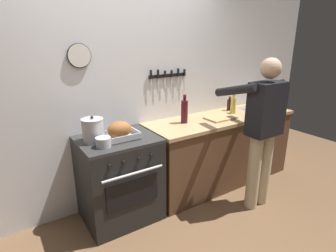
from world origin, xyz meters
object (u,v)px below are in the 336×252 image
at_px(cutting_board, 221,118).
at_px(roasting_pan, 120,131).
at_px(bottle_soy_sauce, 229,104).
at_px(stock_pot, 93,130).
at_px(stove, 119,179).
at_px(saucepan, 103,142).
at_px(bottle_wine_red, 184,111).
at_px(person_cook, 263,126).
at_px(bottle_cooking_oil, 233,105).

bearing_deg(cutting_board, roasting_pan, 178.64).
bearing_deg(bottle_soy_sauce, cutting_board, -147.98).
bearing_deg(stock_pot, bottle_soy_sauce, 4.18).
height_order(roasting_pan, stock_pot, stock_pot).
bearing_deg(cutting_board, stock_pot, 176.38).
distance_m(stove, saucepan, 0.55).
bearing_deg(bottle_wine_red, cutting_board, -13.23).
relative_size(person_cook, saucepan, 11.97).
bearing_deg(person_cook, bottle_soy_sauce, -13.17).
xyz_separation_m(cutting_board, bottle_cooking_oil, (0.31, 0.10, 0.10)).
height_order(person_cook, bottle_soy_sauce, person_cook).
relative_size(saucepan, cutting_board, 0.39).
relative_size(roasting_pan, cutting_board, 0.98).
bearing_deg(bottle_soy_sauce, roasting_pan, -172.99).
height_order(stock_pot, bottle_cooking_oil, bottle_cooking_oil).
bearing_deg(bottle_cooking_oil, bottle_wine_red, 179.06).
height_order(roasting_pan, bottle_soy_sauce, bottle_soy_sauce).
bearing_deg(bottle_cooking_oil, roasting_pan, -177.64).
bearing_deg(saucepan, stove, 37.12).
height_order(stove, person_cook, person_cook).
xyz_separation_m(roasting_pan, cutting_board, (1.31, -0.03, -0.07)).
distance_m(stove, roasting_pan, 0.53).
bearing_deg(stove, cutting_board, -2.73).
bearing_deg(roasting_pan, bottle_cooking_oil, 2.36).
bearing_deg(stock_pot, saucepan, -80.51).
distance_m(cutting_board, bottle_soy_sauce, 0.46).
bearing_deg(bottle_wine_red, stock_pot, -179.33).
bearing_deg(roasting_pan, cutting_board, -1.36).
xyz_separation_m(bottle_cooking_oil, bottle_wine_red, (-0.78, 0.01, 0.03)).
bearing_deg(cutting_board, stove, 177.27).
bearing_deg(roasting_pan, bottle_wine_red, 5.41).
relative_size(roasting_pan, bottle_wine_red, 1.06).
bearing_deg(bottle_wine_red, saucepan, -169.66).
xyz_separation_m(saucepan, bottle_wine_red, (1.05, 0.19, 0.09)).
height_order(bottle_cooking_oil, bottle_wine_red, bottle_wine_red).
height_order(saucepan, bottle_wine_red, bottle_wine_red).
bearing_deg(cutting_board, bottle_soy_sauce, 32.02).
xyz_separation_m(saucepan, cutting_board, (1.52, 0.08, -0.03)).
distance_m(cutting_board, bottle_cooking_oil, 0.34).
relative_size(saucepan, bottle_soy_sauce, 0.72).
bearing_deg(stove, stock_pot, 171.09).
bearing_deg(saucepan, bottle_wine_red, 10.34).
distance_m(roasting_pan, saucepan, 0.24).
bearing_deg(stove, bottle_soy_sauce, 5.86).
height_order(saucepan, cutting_board, saucepan).
relative_size(bottle_cooking_oil, bottle_soy_sauce, 1.38).
xyz_separation_m(roasting_pan, saucepan, (-0.21, -0.11, -0.03)).
bearing_deg(stock_pot, stove, -8.91).
bearing_deg(bottle_cooking_oil, stock_pot, 179.99).
xyz_separation_m(cutting_board, bottle_soy_sauce, (0.38, 0.24, 0.07)).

